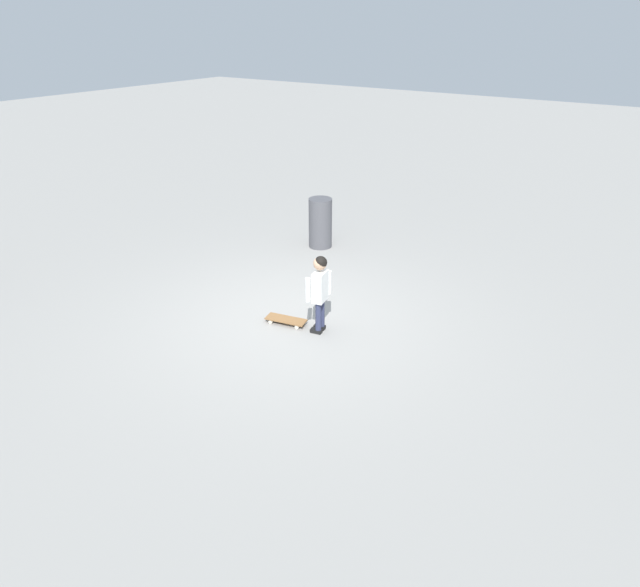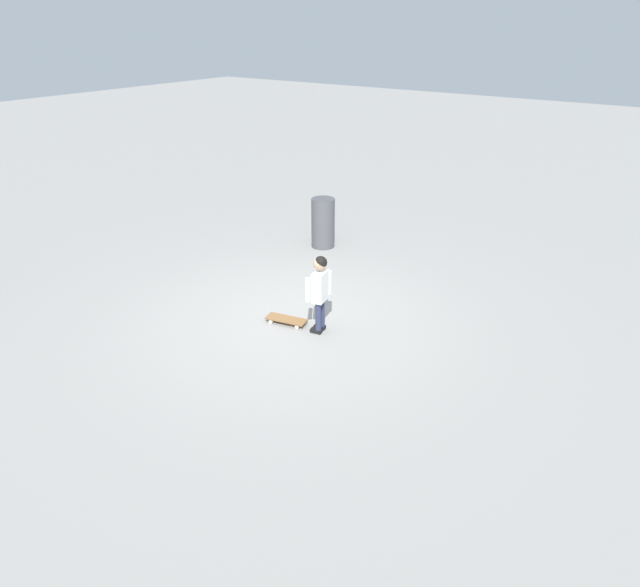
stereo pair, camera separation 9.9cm
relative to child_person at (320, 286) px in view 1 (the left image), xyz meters
name	(u,v)px [view 1 (the left image)]	position (x,y,z in m)	size (l,w,h in m)	color
ground_plane	(291,317)	(0.54, -0.08, -0.66)	(50.00, 50.00, 0.00)	gray
child_person	(320,286)	(0.00, 0.00, 0.00)	(0.21, 0.39, 1.06)	#2D3351
skateboard	(286,320)	(0.49, 0.09, -0.60)	(0.58, 0.30, 0.07)	olive
trash_bin	(320,223)	(1.71, -2.52, -0.22)	(0.41, 0.41, 0.88)	#4C4C51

